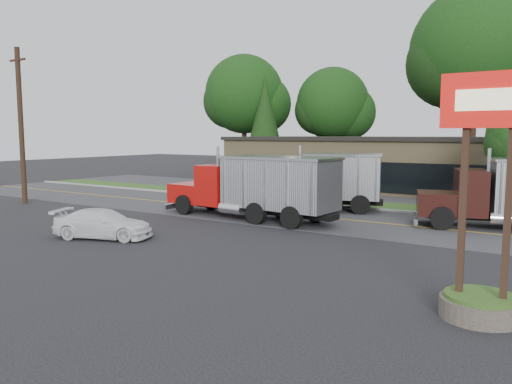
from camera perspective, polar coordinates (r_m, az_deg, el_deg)
ground at (r=20.25m, az=-5.55°, el=-6.26°), size 140.00×140.00×0.00m
road at (r=27.73m, az=6.10°, el=-2.77°), size 60.00×8.00×0.02m
center_line at (r=27.73m, az=6.10°, el=-2.77°), size 60.00×0.12×0.01m
curb at (r=31.49m, az=9.56°, el=-1.70°), size 60.00×0.30×0.12m
grass_verge at (r=33.14m, az=10.80°, el=-1.32°), size 60.00×3.40×0.03m
far_parking at (r=37.78m, az=13.66°, el=-0.42°), size 60.00×7.00×0.02m
strip_mall at (r=42.77m, az=18.94°, el=2.90°), size 32.00×12.00×4.00m
utility_pole at (r=35.75m, az=-25.28°, el=6.93°), size 1.60×0.32×10.00m
bilo_sign at (r=13.29m, az=24.56°, el=-4.73°), size 2.20×1.90×5.95m
tree_far_a at (r=57.56m, az=-1.17°, el=10.68°), size 9.44×8.89×13.47m
tree_far_b at (r=54.35m, az=8.91°, el=9.57°), size 8.12×7.64×11.58m
tree_far_c at (r=50.72m, az=24.14°, el=13.88°), size 12.54×11.80×17.89m
evergreen_left at (r=53.55m, az=1.01°, el=8.04°), size 4.68×4.68×10.64m
dump_truck_red at (r=26.19m, az=0.19°, el=0.72°), size 10.36×3.32×3.36m
dump_truck_blue at (r=29.89m, az=7.97°, el=1.36°), size 7.78×4.62×3.36m
rally_car at (r=22.75m, az=-17.05°, el=-3.49°), size 4.68×3.20×1.26m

